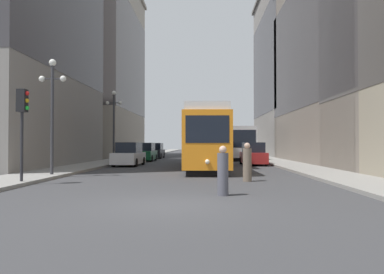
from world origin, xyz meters
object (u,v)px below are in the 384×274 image
parked_car_left_near (145,153)px  parked_car_left_mid (129,155)px  streetcar (204,138)px  lamp_post_left_near (52,99)px  pedestrian_crossing_far (247,163)px  traffic_light_near_left (23,110)px  parked_car_right_far (253,155)px  pedestrian_crossing_near (223,172)px  transit_bus (238,142)px  parked_car_left_far (155,151)px  lamp_post_left_far (114,116)px

parked_car_left_near → parked_car_left_mid: size_ratio=1.00×
streetcar → lamp_post_left_near: 10.78m
pedestrian_crossing_far → traffic_light_near_left: 9.90m
parked_car_right_far → pedestrian_crossing_near: 17.98m
transit_bus → parked_car_left_mid: transit_bus is taller
parked_car_left_mid → pedestrian_crossing_far: parked_car_left_mid is taller
parked_car_left_far → parked_car_left_mid: bearing=-89.3°
parked_car_right_far → traffic_light_near_left: (-11.49, -14.77, 2.25)m
parked_car_right_far → parked_car_left_far: same height
pedestrian_crossing_far → traffic_light_near_left: (-9.49, -1.70, 2.28)m
parked_car_right_far → lamp_post_left_near: (-11.71, -11.27, 3.15)m
pedestrian_crossing_near → parked_car_left_mid: bearing=-36.1°
parked_car_left_near → pedestrian_crossing_far: bearing=-67.5°
streetcar → parked_car_right_far: 5.77m
parked_car_left_near → parked_car_right_far: size_ratio=1.03×
transit_bus → traffic_light_near_left: bearing=-113.1°
parked_car_left_near → lamp_post_left_near: size_ratio=0.75×
streetcar → lamp_post_left_far: lamp_post_left_far is taller
pedestrian_crossing_near → transit_bus: bearing=-63.9°
pedestrian_crossing_near → lamp_post_left_near: size_ratio=0.28×
parked_car_left_near → pedestrian_crossing_near: 25.13m
lamp_post_left_near → pedestrian_crossing_near: bearing=-37.4°
parked_car_right_far → lamp_post_left_far: (-11.71, 1.49, 3.28)m
lamp_post_left_far → streetcar: bearing=-35.4°
transit_bus → lamp_post_left_near: 25.88m
transit_bus → lamp_post_left_near: (-11.58, -23.05, 2.04)m
streetcar → parked_car_left_far: streetcar is taller
parked_car_left_far → lamp_post_left_far: (-1.90, -12.51, 3.28)m
streetcar → pedestrian_crossing_near: 13.71m
parked_car_left_near → parked_car_left_far: bearing=90.9°
traffic_light_near_left → transit_bus: bearing=66.8°
transit_bus → parked_car_left_far: size_ratio=2.56×
parked_car_left_near → lamp_post_left_far: (-1.90, -5.13, 3.28)m
parked_car_left_mid → parked_car_right_far: bearing=9.6°
transit_bus → parked_car_left_mid: size_ratio=2.78×
parked_car_left_mid → lamp_post_left_far: size_ratio=0.72×
streetcar → parked_car_left_near: streetcar is taller
streetcar → parked_car_left_near: bearing=117.7°
transit_bus → parked_car_right_far: bearing=-89.3°
transit_bus → parked_car_right_far: 11.84m
parked_car_left_far → traffic_light_near_left: size_ratio=1.26×
parked_car_left_far → traffic_light_near_left: bearing=-92.7°
streetcar → pedestrian_crossing_far: 9.32m
parked_car_right_far → lamp_post_left_near: bearing=44.1°
streetcar → lamp_post_left_far: (-7.77, 5.53, 2.02)m
pedestrian_crossing_near → lamp_post_left_near: (-8.37, 6.40, 3.23)m
lamp_post_left_near → lamp_post_left_far: bearing=90.0°
pedestrian_crossing_near → lamp_post_left_far: (-8.37, 19.15, 3.36)m
parked_car_right_far → pedestrian_crossing_near: bearing=79.5°
parked_car_left_far → pedestrian_crossing_near: parked_car_left_far is taller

